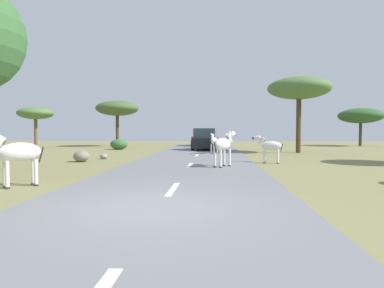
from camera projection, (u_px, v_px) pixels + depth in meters
name	position (u px, v px, depth m)	size (l,w,h in m)	color
ground_plane	(151.00, 209.00, 6.62)	(90.00, 90.00, 0.00)	olive
road	(160.00, 208.00, 6.61)	(6.00, 64.00, 0.05)	slate
lane_markings	(151.00, 220.00, 5.61)	(0.16, 56.00, 0.01)	silver
zebra_0	(214.00, 141.00, 22.05)	(0.65, 1.47, 1.42)	silver
zebra_1	(224.00, 145.00, 14.00)	(1.15, 1.49, 1.58)	silver
zebra_2	(270.00, 146.00, 15.98)	(1.46, 0.61, 1.40)	silver
zebra_3	(16.00, 153.00, 9.16)	(1.38, 1.36, 1.62)	silver
car_0	(203.00, 138.00, 34.12)	(2.26, 4.46, 1.74)	red
car_1	(206.00, 140.00, 26.80)	(2.23, 4.44, 1.74)	black
tree_1	(35.00, 114.00, 31.07)	(3.28, 3.28, 3.84)	brown
tree_2	(117.00, 109.00, 33.58)	(4.35, 4.35, 4.66)	#4C3823
tree_3	(361.00, 116.00, 34.33)	(4.52, 4.52, 3.97)	#4C3823
tree_4	(299.00, 89.00, 23.43)	(4.45, 4.45, 5.42)	#4C3823
bush_0	(119.00, 144.00, 27.98)	(1.48, 1.33, 0.89)	#386633
rock_0	(104.00, 156.00, 18.43)	(0.44, 0.41, 0.30)	gray
rock_1	(81.00, 156.00, 16.78)	(0.79, 0.82, 0.56)	gray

